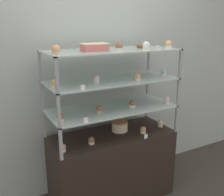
{
  "coord_description": "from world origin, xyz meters",
  "views": [
    {
      "loc": [
        -1.15,
        -2.11,
        1.79
      ],
      "look_at": [
        0.0,
        0.0,
        1.1
      ],
      "focal_mm": 42.0,
      "sensor_mm": 36.0,
      "label": 1
    }
  ],
  "objects": [
    {
      "name": "ground_plane",
      "position": [
        0.0,
        0.0,
        0.0
      ],
      "size": [
        20.0,
        20.0,
        0.0
      ],
      "primitive_type": "plane",
      "color": "#38332D"
    },
    {
      "name": "back_wall",
      "position": [
        0.0,
        0.41,
        1.3
      ],
      "size": [
        8.0,
        0.05,
        2.6
      ],
      "color": "#A8B2AD",
      "rests_on": "ground_plane"
    },
    {
      "name": "display_base",
      "position": [
        0.0,
        0.0,
        0.36
      ],
      "size": [
        1.23,
        0.53,
        0.72
      ],
      "color": "black",
      "rests_on": "ground_plane"
    },
    {
      "name": "display_riser_lower",
      "position": [
        0.0,
        0.0,
        0.98
      ],
      "size": [
        1.23,
        0.53,
        0.28
      ],
      "color": "#99999E",
      "rests_on": "display_base"
    },
    {
      "name": "display_riser_middle",
      "position": [
        0.0,
        0.0,
        1.26
      ],
      "size": [
        1.23,
        0.53,
        0.28
      ],
      "color": "#99999E",
      "rests_on": "display_riser_lower"
    },
    {
      "name": "display_riser_upper",
      "position": [
        0.0,
        0.0,
        1.54
      ],
      "size": [
        1.23,
        0.53,
        0.28
      ],
      "color": "#99999E",
      "rests_on": "display_riser_middle"
    },
    {
      "name": "layer_cake_centerpiece",
      "position": [
        0.11,
        0.04,
        0.77
      ],
      "size": [
        0.17,
        0.17,
        0.1
      ],
      "color": "beige",
      "rests_on": "display_base"
    },
    {
      "name": "sheet_cake_frosted",
      "position": [
        -0.19,
        -0.04,
        1.59
      ],
      "size": [
        0.23,
        0.12,
        0.07
      ],
      "color": "#C66660",
      "rests_on": "display_riser_upper"
    },
    {
      "name": "cupcake_0",
      "position": [
        -0.55,
        -0.12,
        0.75
      ],
      "size": [
        0.06,
        0.06,
        0.07
      ],
      "color": "white",
      "rests_on": "display_base"
    },
    {
      "name": "cupcake_1",
      "position": [
        -0.27,
        -0.1,
        0.75
      ],
      "size": [
        0.06,
        0.06,
        0.07
      ],
      "color": "beige",
      "rests_on": "display_base"
    },
    {
      "name": "cupcake_2",
      "position": [
        0.29,
        -0.13,
        0.75
      ],
      "size": [
        0.06,
        0.06,
        0.07
      ],
      "color": "white",
      "rests_on": "display_base"
    },
    {
      "name": "cupcake_3",
      "position": [
        0.55,
        -0.07,
        0.75
      ],
      "size": [
        0.06,
        0.06,
        0.07
      ],
      "color": "beige",
      "rests_on": "display_base"
    },
    {
      "name": "price_tag_0",
      "position": [
        0.24,
        -0.24,
        0.74
      ],
      "size": [
        0.04,
        0.0,
        0.04
      ],
      "color": "white",
      "rests_on": "display_base"
    },
    {
      "name": "cupcake_4",
      "position": [
        -0.55,
        -0.11,
        1.03
      ],
      "size": [
        0.06,
        0.06,
        0.07
      ],
      "color": "white",
      "rests_on": "display_riser_lower"
    },
    {
      "name": "cupcake_5",
      "position": [
        -0.17,
        -0.07,
        1.03
      ],
      "size": [
        0.06,
        0.06,
        0.07
      ],
      "color": "#CCB28C",
      "rests_on": "display_riser_lower"
    },
    {
      "name": "cupcake_6",
      "position": [
        0.18,
        -0.08,
        1.03
      ],
      "size": [
        0.06,
        0.06,
        0.07
      ],
      "color": "white",
      "rests_on": "display_riser_lower"
    },
    {
      "name": "cupcake_7",
      "position": [
        0.56,
        -0.14,
        1.03
      ],
      "size": [
        0.06,
        0.06,
        0.07
      ],
      "color": "beige",
      "rests_on": "display_riser_lower"
    },
    {
      "name": "price_tag_1",
      "position": [
        -0.38,
        -0.24,
        1.02
      ],
      "size": [
        0.04,
        0.0,
        0.04
      ],
      "color": "white",
      "rests_on": "display_riser_lower"
    },
    {
      "name": "cupcake_8",
      "position": [
        -0.56,
        -0.04,
        1.31
      ],
      "size": [
        0.06,
        0.06,
        0.07
      ],
      "color": "#CCB28C",
      "rests_on": "display_riser_middle"
    },
    {
      "name": "cupcake_9",
      "position": [
        -0.18,
        -0.05,
        1.31
      ],
      "size": [
        0.06,
        0.06,
        0.07
      ],
      "color": "white",
      "rests_on": "display_riser_middle"
    },
    {
      "name": "cupcake_10",
      "position": [
        0.19,
        -0.14,
        1.31
      ],
      "size": [
        0.06,
        0.06,
        0.07
      ],
      "color": "white",
      "rests_on": "display_riser_middle"
    },
    {
      "name": "cupcake_11",
      "position": [
        0.56,
        -0.06,
        1.31
      ],
      "size": [
        0.06,
        0.06,
        0.07
      ],
      "color": "white",
      "rests_on": "display_riser_middle"
    },
    {
      "name": "price_tag_2",
      "position": [
        -0.4,
        -0.24,
        1.3
      ],
      "size": [
        0.04,
        0.0,
        0.04
      ],
      "color": "white",
      "rests_on": "display_riser_middle"
    },
    {
      "name": "cupcake_12",
      "position": [
        -0.56,
        -0.14,
        1.59
      ],
      "size": [
        0.07,
        0.07,
        0.07
      ],
      "color": "#CCB28C",
      "rests_on": "display_riser_upper"
    },
    {
      "name": "cupcake_13",
      "position": [
        0.01,
        -0.1,
        1.59
      ],
      "size": [
        0.07,
        0.07,
        0.07
      ],
      "color": "beige",
      "rests_on": "display_riser_upper"
    },
    {
      "name": "cupcake_14",
      "position": [
        0.28,
        -0.13,
        1.59
      ],
      "size": [
        0.07,
        0.07,
        0.07
      ],
      "color": "beige",
      "rests_on": "display_riser_upper"
    },
    {
      "name": "cupcake_15",
      "position": [
        0.56,
        -0.12,
        1.59
      ],
      "size": [
        0.07,
        0.07,
        0.07
      ],
      "color": "white",
      "rests_on": "display_riser_upper"
    },
    {
      "name": "price_tag_3",
      "position": [
        0.33,
        -0.24,
        1.58
      ],
      "size": [
        0.04,
        0.0,
        0.04
      ],
      "color": "white",
      "rests_on": "display_riser_upper"
    },
    {
      "name": "donut_glazed",
      "position": [
        0.36,
        0.04,
        1.57
      ],
      "size": [
        0.11,
        0.11,
        0.03
      ],
      "color": "brown",
      "rests_on": "display_riser_upper"
    }
  ]
}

